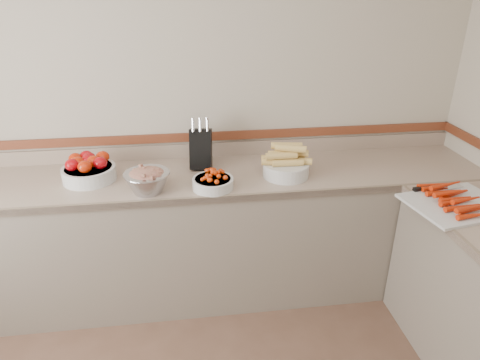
{
  "coord_description": "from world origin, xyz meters",
  "views": [
    {
      "loc": [
        0.05,
        -0.84,
        2.03
      ],
      "look_at": [
        0.35,
        1.35,
        1.0
      ],
      "focal_mm": 32.0,
      "sensor_mm": 36.0,
      "label": 1
    }
  ],
  "objects": [
    {
      "name": "back_wall",
      "position": [
        0.0,
        2.0,
        1.3
      ],
      "size": [
        4.0,
        0.0,
        4.0
      ],
      "primitive_type": "plane",
      "rotation": [
        1.57,
        0.0,
        0.0
      ],
      "color": "#B4A895",
      "rests_on": "ground_plane"
    },
    {
      "name": "counter_back",
      "position": [
        0.0,
        1.68,
        0.45
      ],
      "size": [
        4.0,
        0.65,
        1.08
      ],
      "color": "gray",
      "rests_on": "ground_plane"
    },
    {
      "name": "knife_block",
      "position": [
        0.15,
        1.8,
        1.04
      ],
      "size": [
        0.16,
        0.19,
        0.34
      ],
      "color": "black",
      "rests_on": "counter_back"
    },
    {
      "name": "tomato_bowl",
      "position": [
        -0.55,
        1.69,
        0.97
      ],
      "size": [
        0.33,
        0.33,
        0.16
      ],
      "color": "silver",
      "rests_on": "counter_back"
    },
    {
      "name": "cherry_tomato_bowl",
      "position": [
        0.2,
        1.47,
        0.95
      ],
      "size": [
        0.25,
        0.25,
        0.13
      ],
      "color": "silver",
      "rests_on": "counter_back"
    },
    {
      "name": "corn_bowl",
      "position": [
        0.68,
        1.59,
        0.98
      ],
      "size": [
        0.32,
        0.29,
        0.22
      ],
      "color": "silver",
      "rests_on": "counter_back"
    },
    {
      "name": "rhubarb_bowl",
      "position": [
        -0.18,
        1.47,
        0.98
      ],
      "size": [
        0.27,
        0.27,
        0.15
      ],
      "color": "#B2B2BA",
      "rests_on": "counter_back"
    },
    {
      "name": "cutting_board",
      "position": [
        1.53,
        1.08,
        0.92
      ],
      "size": [
        0.58,
        0.49,
        0.07
      ],
      "color": "silver",
      "rests_on": "counter_right"
    }
  ]
}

